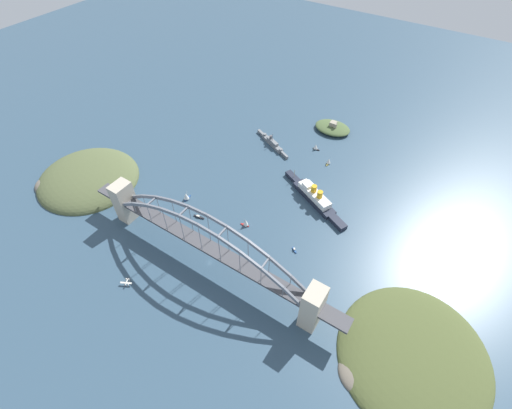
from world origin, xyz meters
The scene contains 15 objects.
ground_plane centered at (0.00, 0.00, 0.00)m, with size 1400.00×1400.00×0.00m, color #334C60.
harbor_arch_bridge centered at (0.00, 0.00, 25.30)m, with size 271.60×19.21×62.20m.
headland_west_shore centered at (-188.67, 11.81, 0.00)m, with size 115.08×111.75×29.56m.
headland_east_shore centered at (183.42, 16.08, 0.00)m, with size 115.84×120.86×19.72m.
ocean_liner centered at (45.34, 125.55, 5.68)m, with size 93.41×50.96×19.73m.
naval_cruiser centered at (-44.21, 185.23, 3.15)m, with size 61.91×31.45×17.64m.
fort_island_mid_harbor centered at (6.66, 256.65, 4.13)m, with size 47.52×35.52×13.59m.
seaplane_taxiing_near_bridge centered at (-47.31, -58.30, 1.86)m, with size 9.97×8.39×4.65m.
small_boat_0 centered at (32.10, 190.37, 4.07)m, with size 4.79×8.66×8.82m.
small_boat_1 centered at (-44.14, 37.97, 0.89)m, with size 12.11×3.50×2.44m.
small_boat_2 centered at (6.43, 207.43, 4.03)m, with size 9.23×5.09×8.59m.
small_boat_3 centered at (59.95, 55.38, 0.90)m, with size 6.76×5.23×2.52m.
small_boat_4 centered at (-71.99, 51.25, 4.81)m, with size 5.87×10.46×10.38m.
small_boat_5 centered at (3.24, 55.54, 5.01)m, with size 9.25×5.77×10.88m.
channel_marker_buoy centered at (8.61, 20.05, 1.12)m, with size 2.20×2.20×2.75m.
Camera 1 is at (139.53, -134.10, 279.77)m, focal length 24.98 mm.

